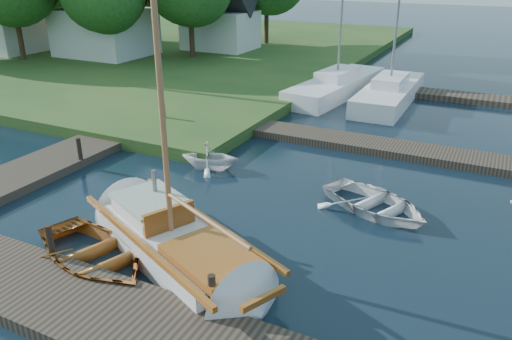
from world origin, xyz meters
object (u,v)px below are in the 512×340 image
at_px(tender_b, 210,154).
at_px(tender_c, 375,200).
at_px(mooring_post_5, 164,113).
at_px(mooring_post_1, 50,240).
at_px(marina_boat_0, 337,84).
at_px(house_c, 220,21).
at_px(dinghy, 92,250).
at_px(mooring_post_4, 79,149).
at_px(house_b, 3,20).
at_px(mooring_post_2, 212,292).
at_px(sailboat, 179,248).
at_px(marina_boat_1, 389,92).
at_px(house_a, 104,20).

xyz_separation_m(tender_b, tender_c, (6.05, -0.64, -0.19)).
bearing_deg(mooring_post_5, mooring_post_1, -68.20).
bearing_deg(tender_b, marina_boat_0, -18.24).
distance_m(mooring_post_5, house_c, 18.48).
bearing_deg(tender_b, dinghy, 170.39).
relative_size(mooring_post_4, house_b, 0.14).
xyz_separation_m(mooring_post_2, sailboat, (-1.90, 1.57, -0.36)).
relative_size(tender_b, marina_boat_0, 0.17).
distance_m(mooring_post_2, house_b, 35.15).
bearing_deg(mooring_post_4, mooring_post_5, 90.00).
distance_m(sailboat, marina_boat_1, 17.25).
bearing_deg(marina_boat_1, house_b, 89.25).
xyz_separation_m(mooring_post_5, dinghy, (4.81, -9.53, -0.30)).
bearing_deg(house_a, tender_b, -39.21).
height_order(tender_b, house_b, house_b).
distance_m(house_a, house_b, 8.25).
bearing_deg(marina_boat_1, sailboat, 175.46).
bearing_deg(mooring_post_4, tender_c, 7.33).
distance_m(sailboat, house_c, 28.92).
xyz_separation_m(house_b, house_c, (14.00, 8.00, -0.19)).
xyz_separation_m(mooring_post_2, mooring_post_4, (-8.50, 5.00, 0.00)).
relative_size(mooring_post_5, marina_boat_0, 0.07).
relative_size(dinghy, tender_b, 1.86).
relative_size(mooring_post_5, sailboat, 0.08).
distance_m(tender_b, house_c, 23.05).
xyz_separation_m(mooring_post_1, mooring_post_5, (-4.00, 10.00, 0.00)).
relative_size(mooring_post_4, tender_c, 0.23).
xyz_separation_m(mooring_post_5, tender_c, (10.26, -3.68, -0.34)).
bearing_deg(mooring_post_1, dinghy, 30.06).
distance_m(dinghy, tender_b, 6.52).
bearing_deg(mooring_post_2, dinghy, 172.81).
xyz_separation_m(mooring_post_1, tender_c, (6.26, 6.32, -0.34)).
bearing_deg(sailboat, house_c, 142.80).
bearing_deg(mooring_post_1, house_c, 112.17).
distance_m(tender_c, house_a, 27.63).
distance_m(tender_b, house_a, 22.34).
height_order(mooring_post_5, sailboat, sailboat).
distance_m(mooring_post_1, mooring_post_5, 10.77).
bearing_deg(house_a, dinghy, -49.07).
relative_size(tender_c, house_c, 0.66).
bearing_deg(dinghy, sailboat, -39.16).
relative_size(tender_b, house_c, 0.39).
distance_m(marina_boat_0, house_a, 18.18).
distance_m(sailboat, house_a, 27.72).
relative_size(mooring_post_5, dinghy, 0.21).
height_order(sailboat, marina_boat_0, marina_boat_0).
distance_m(tender_c, house_c, 27.03).
relative_size(mooring_post_5, tender_c, 0.23).
xyz_separation_m(dinghy, tender_b, (-0.60, 6.49, 0.15)).
bearing_deg(mooring_post_1, house_a, 128.99).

